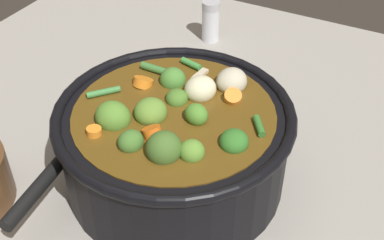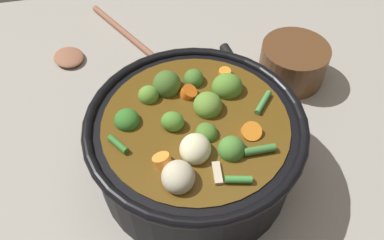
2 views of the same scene
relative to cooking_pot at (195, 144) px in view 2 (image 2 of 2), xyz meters
The scene contains 4 objects.
ground_plane 0.07m from the cooking_pot, 137.78° to the right, with size 1.10×1.10×0.00m, color #9E998E.
cooking_pot is the anchor object (origin of this frame).
wooden_spoon 0.37m from the cooking_pot, 23.70° to the left, with size 0.21×0.22×0.01m.
small_saucepan 0.28m from the cooking_pot, 53.29° to the right, with size 0.13×0.20×0.07m.
Camera 2 is at (-0.32, 0.07, 0.52)m, focal length 35.59 mm.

